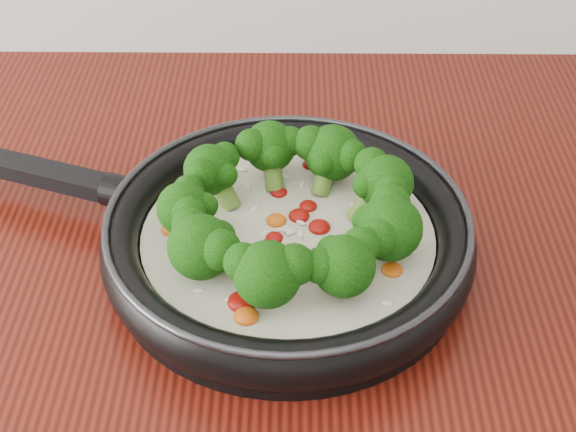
{
  "coord_description": "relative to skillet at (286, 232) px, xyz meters",
  "views": [
    {
      "loc": [
        0.14,
        0.62,
        1.37
      ],
      "look_at": [
        0.14,
        1.12,
        0.95
      ],
      "focal_mm": 50.7,
      "sensor_mm": 36.0,
      "label": 1
    }
  ],
  "objects": [
    {
      "name": "skillet",
      "position": [
        0.0,
        0.0,
        0.0
      ],
      "size": [
        0.51,
        0.39,
        0.09
      ],
      "color": "black",
      "rests_on": "counter"
    }
  ]
}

